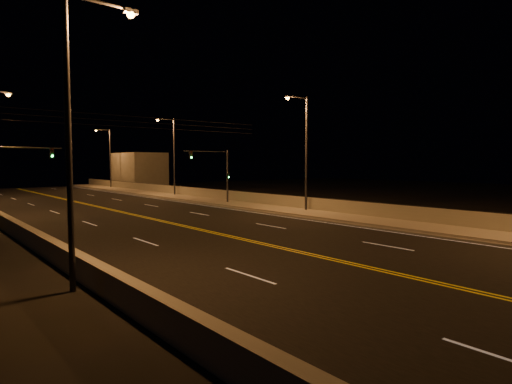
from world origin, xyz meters
TOP-DOWN VIEW (x-y plane):
  - road at (0.00, 20.00)m, footprint 18.00×120.00m
  - sidewalk at (10.80, 20.00)m, footprint 3.60×120.00m
  - curb at (8.93, 20.00)m, footprint 0.14×120.00m
  - parapet_wall at (12.45, 20.00)m, footprint 0.30×120.00m
  - jersey_barrier at (-9.51, 20.00)m, footprint 0.45×120.00m
  - distant_building_right at (16.50, 67.01)m, footprint 6.00×10.00m
  - parapet_rail at (12.45, 20.00)m, footprint 0.06×120.00m
  - lane_markings at (0.00, 19.93)m, footprint 17.32×116.00m
  - streetlight_1 at (11.54, 23.25)m, footprint 2.55×0.28m
  - streetlight_2 at (11.54, 46.04)m, footprint 2.55×0.28m
  - streetlight_3 at (11.54, 67.57)m, footprint 2.55×0.28m
  - streetlight_4 at (-9.94, 12.77)m, footprint 2.55×0.28m
  - traffic_signal_right at (9.94, 33.52)m, footprint 5.11×0.31m
  - traffic_signal_left at (-8.74, 33.52)m, footprint 5.11×0.31m
  - overhead_wires at (0.00, 29.50)m, footprint 22.00×0.03m

SIDE VIEW (x-z plane):
  - road at x=0.00m, z-range 0.00..0.02m
  - lane_markings at x=0.00m, z-range 0.02..0.02m
  - curb at x=8.93m, z-range 0.00..0.15m
  - sidewalk at x=10.80m, z-range 0.00..0.30m
  - jersey_barrier at x=-9.51m, z-range 0.00..0.91m
  - parapet_wall at x=12.45m, z-range 0.30..1.30m
  - parapet_rail at x=12.45m, z-range 1.30..1.36m
  - distant_building_right at x=16.50m, z-range 0.00..5.96m
  - traffic_signal_right at x=9.94m, z-range 0.79..6.37m
  - traffic_signal_left at x=-8.74m, z-range 0.79..6.37m
  - streetlight_1 at x=11.54m, z-range 0.72..10.49m
  - streetlight_2 at x=11.54m, z-range 0.72..10.49m
  - streetlight_3 at x=11.54m, z-range 0.72..10.49m
  - streetlight_4 at x=-9.94m, z-range 0.72..10.49m
  - overhead_wires at x=0.00m, z-range 6.98..7.81m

